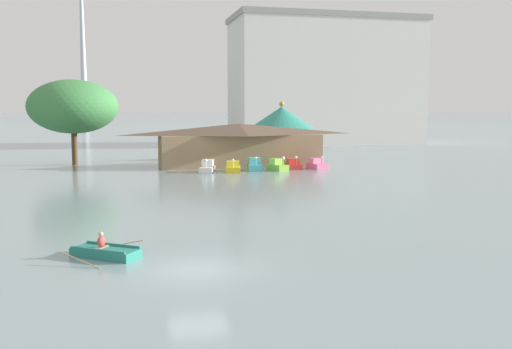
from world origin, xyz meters
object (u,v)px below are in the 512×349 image
at_px(pedal_boat_lime, 277,166).
at_px(pedal_boat_cyan, 255,165).
at_px(green_roof_pavilion, 282,130).
at_px(pedal_boat_red, 294,165).
at_px(background_building_block, 325,81).
at_px(pedal_boat_yellow, 233,168).
at_px(rowboat_with_rower, 105,252).
at_px(pedal_boat_white, 207,167).
at_px(shoreline_tree_tall_left, 73,107).
at_px(boathouse, 239,144).
at_px(pedal_boat_pink, 317,165).

bearing_deg(pedal_boat_lime, pedal_boat_cyan, -119.30).
xyz_separation_m(pedal_boat_lime, green_roof_pavilion, (4.50, 13.95, 3.41)).
distance_m(pedal_boat_red, background_building_block, 49.51).
bearing_deg(pedal_boat_yellow, pedal_boat_lime, 107.01).
bearing_deg(rowboat_with_rower, pedal_boat_cyan, 101.90).
distance_m(pedal_boat_white, pedal_boat_lime, 7.82).
bearing_deg(pedal_boat_yellow, background_building_block, 160.37).
height_order(pedal_boat_white, background_building_block, background_building_block).
bearing_deg(shoreline_tree_tall_left, pedal_boat_cyan, -29.39).
xyz_separation_m(green_roof_pavilion, shoreline_tree_tall_left, (-26.72, -2.30, 3.08)).
distance_m(rowboat_with_rower, background_building_block, 89.10).
bearing_deg(shoreline_tree_tall_left, pedal_boat_white, -38.85).
bearing_deg(shoreline_tree_tall_left, rowboat_with_rower, -84.54).
bearing_deg(boathouse, pedal_boat_lime, -63.28).
bearing_deg(background_building_block, shoreline_tree_tall_left, -143.36).
distance_m(rowboat_with_rower, pedal_boat_pink, 41.42).
distance_m(pedal_boat_pink, shoreline_tree_tall_left, 29.96).
height_order(pedal_boat_lime, boathouse, boathouse).
distance_m(pedal_boat_pink, background_building_block, 48.76).
bearing_deg(green_roof_pavilion, pedal_boat_yellow, -123.67).
height_order(pedal_boat_red, background_building_block, background_building_block).
distance_m(pedal_boat_red, shoreline_tree_tall_left, 27.43).
bearing_deg(background_building_block, rowboat_with_rower, -116.90).
xyz_separation_m(pedal_boat_pink, shoreline_tree_tall_left, (-27.04, 11.12, 6.54)).
relative_size(pedal_boat_pink, green_roof_pavilion, 0.29).
xyz_separation_m(pedal_boat_cyan, background_building_block, (24.57, 44.10, 11.52)).
bearing_deg(shoreline_tree_tall_left, pedal_boat_red, -23.96).
relative_size(pedal_boat_white, boathouse, 0.16).
height_order(pedal_boat_red, boathouse, boathouse).
distance_m(green_roof_pavilion, shoreline_tree_tall_left, 26.99).
relative_size(pedal_boat_lime, pedal_boat_red, 1.19).
bearing_deg(boathouse, background_building_block, 56.92).
relative_size(pedal_boat_lime, shoreline_tree_tall_left, 0.27).
distance_m(pedal_boat_yellow, shoreline_tree_tall_left, 21.97).
distance_m(pedal_boat_yellow, pedal_boat_cyan, 2.85).
height_order(rowboat_with_rower, pedal_boat_cyan, pedal_boat_cyan).
bearing_deg(green_roof_pavilion, shoreline_tree_tall_left, -175.07).
xyz_separation_m(pedal_boat_yellow, green_roof_pavilion, (9.62, 14.45, 3.47)).
height_order(pedal_boat_red, green_roof_pavilion, green_roof_pavilion).
relative_size(pedal_boat_cyan, pedal_boat_red, 1.26).
bearing_deg(pedal_boat_pink, pedal_boat_white, -102.76).
relative_size(pedal_boat_white, shoreline_tree_tall_left, 0.30).
bearing_deg(pedal_boat_cyan, green_roof_pavilion, 160.92).
bearing_deg(pedal_boat_white, pedal_boat_yellow, 95.59).
relative_size(pedal_boat_white, pedal_boat_yellow, 1.03).
height_order(pedal_boat_yellow, pedal_boat_pink, pedal_boat_yellow).
bearing_deg(pedal_boat_red, shoreline_tree_tall_left, -111.72).
xyz_separation_m(pedal_boat_red, background_building_block, (19.99, 43.79, 11.60)).
bearing_deg(green_roof_pavilion, boathouse, -133.51).
height_order(pedal_boat_lime, background_building_block, background_building_block).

